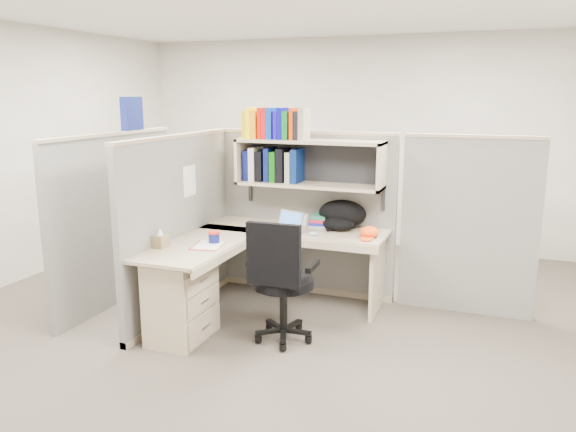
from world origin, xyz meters
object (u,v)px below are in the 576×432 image
at_px(snack_canister, 214,237).
at_px(task_chair, 282,300).
at_px(laptop, 284,222).
at_px(backpack, 341,215).
at_px(desk, 214,280).

distance_m(snack_canister, task_chair, 0.82).
distance_m(laptop, snack_canister, 0.68).
xyz_separation_m(laptop, task_chair, (0.25, -0.70, -0.47)).
relative_size(laptop, snack_canister, 2.84).
distance_m(laptop, task_chair, 0.88).
xyz_separation_m(laptop, backpack, (0.44, 0.35, 0.03)).
height_order(backpack, task_chair, task_chair).
bearing_deg(task_chair, desk, 176.34).
bearing_deg(snack_canister, backpack, 44.90).
height_order(desk, task_chair, task_chair).
bearing_deg(backpack, laptop, -150.64).
height_order(desk, snack_canister, snack_canister).
relative_size(desk, backpack, 3.82).
bearing_deg(desk, backpack, 50.84).
bearing_deg(task_chair, laptop, 109.88).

